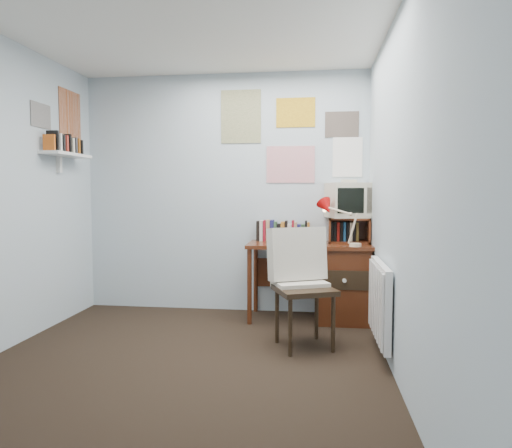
{
  "coord_description": "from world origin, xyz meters",
  "views": [
    {
      "loc": [
        0.95,
        -3.02,
        1.26
      ],
      "look_at": [
        0.43,
        1.0,
        0.98
      ],
      "focal_mm": 32.0,
      "sensor_mm": 36.0,
      "label": 1
    }
  ],
  "objects_px": {
    "desk_lamp": "(355,225)",
    "desk": "(336,280)",
    "desk_chair": "(304,290)",
    "crt_tv": "(349,199)",
    "tv_riser": "(349,230)",
    "wall_shelf": "(67,155)",
    "radiator": "(380,301)"
  },
  "relations": [
    {
      "from": "desk_lamp",
      "to": "crt_tv",
      "type": "height_order",
      "value": "crt_tv"
    },
    {
      "from": "desk_chair",
      "to": "crt_tv",
      "type": "relative_size",
      "value": 2.37
    },
    {
      "from": "desk",
      "to": "desk_lamp",
      "type": "height_order",
      "value": "desk_lamp"
    },
    {
      "from": "desk_chair",
      "to": "wall_shelf",
      "type": "height_order",
      "value": "wall_shelf"
    },
    {
      "from": "tv_riser",
      "to": "wall_shelf",
      "type": "xyz_separation_m",
      "value": [
        -2.69,
        -0.49,
        0.74
      ]
    },
    {
      "from": "desk",
      "to": "wall_shelf",
      "type": "distance_m",
      "value": 2.87
    },
    {
      "from": "desk_chair",
      "to": "radiator",
      "type": "bearing_deg",
      "value": -31.65
    },
    {
      "from": "tv_riser",
      "to": "crt_tv",
      "type": "bearing_deg",
      "value": 91.35
    },
    {
      "from": "crt_tv",
      "to": "wall_shelf",
      "type": "relative_size",
      "value": 0.64
    },
    {
      "from": "desk",
      "to": "tv_riser",
      "type": "bearing_deg",
      "value": 42.96
    },
    {
      "from": "crt_tv",
      "to": "desk_chair",
      "type": "bearing_deg",
      "value": -128.98
    },
    {
      "from": "desk_chair",
      "to": "desk_lamp",
      "type": "bearing_deg",
      "value": 31.55
    },
    {
      "from": "desk",
      "to": "radiator",
      "type": "xyz_separation_m",
      "value": [
        0.29,
        -0.93,
        0.01
      ]
    },
    {
      "from": "desk_chair",
      "to": "radiator",
      "type": "relative_size",
      "value": 1.18
    },
    {
      "from": "radiator",
      "to": "crt_tv",
      "type": "bearing_deg",
      "value": 99.14
    },
    {
      "from": "desk",
      "to": "crt_tv",
      "type": "bearing_deg",
      "value": 47.84
    },
    {
      "from": "desk",
      "to": "crt_tv",
      "type": "distance_m",
      "value": 0.81
    },
    {
      "from": "crt_tv",
      "to": "wall_shelf",
      "type": "xyz_separation_m",
      "value": [
        -2.69,
        -0.51,
        0.42
      ]
    },
    {
      "from": "desk",
      "to": "desk_chair",
      "type": "height_order",
      "value": "desk_chair"
    },
    {
      "from": "desk_chair",
      "to": "wall_shelf",
      "type": "relative_size",
      "value": 1.52
    },
    {
      "from": "desk_chair",
      "to": "radiator",
      "type": "height_order",
      "value": "desk_chair"
    },
    {
      "from": "radiator",
      "to": "wall_shelf",
      "type": "distance_m",
      "value": 3.15
    },
    {
      "from": "desk_lamp",
      "to": "desk",
      "type": "bearing_deg",
      "value": 119.57
    },
    {
      "from": "crt_tv",
      "to": "wall_shelf",
      "type": "bearing_deg",
      "value": 175.07
    },
    {
      "from": "desk_lamp",
      "to": "radiator",
      "type": "bearing_deg",
      "value": -86.44
    },
    {
      "from": "desk_lamp",
      "to": "desk_chair",
      "type": "bearing_deg",
      "value": -133.02
    },
    {
      "from": "desk",
      "to": "desk_chair",
      "type": "xyz_separation_m",
      "value": [
        -0.3,
        -0.83,
        0.07
      ]
    },
    {
      "from": "desk_chair",
      "to": "tv_riser",
      "type": "bearing_deg",
      "value": 43.94
    },
    {
      "from": "tv_riser",
      "to": "crt_tv",
      "type": "relative_size",
      "value": 1.0
    },
    {
      "from": "tv_riser",
      "to": "radiator",
      "type": "distance_m",
      "value": 1.15
    },
    {
      "from": "desk_chair",
      "to": "tv_riser",
      "type": "xyz_separation_m",
      "value": [
        0.42,
        0.94,
        0.41
      ]
    },
    {
      "from": "desk_lamp",
      "to": "tv_riser",
      "type": "bearing_deg",
      "value": 89.89
    }
  ]
}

